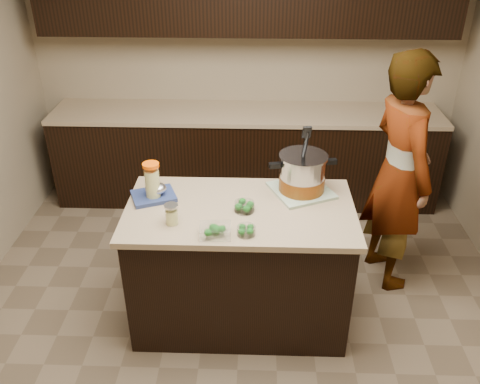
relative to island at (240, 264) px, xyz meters
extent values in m
plane|color=brown|center=(0.00, 0.00, -0.45)|extent=(4.00, 4.00, 0.00)
cube|color=tan|center=(0.00, 2.00, 0.90)|extent=(4.00, 0.04, 2.70)
cube|color=black|center=(0.00, 1.70, -0.02)|extent=(3.60, 0.60, 0.86)
cube|color=tan|center=(0.00, 1.70, 0.43)|extent=(3.60, 0.63, 0.04)
cube|color=black|center=(0.00, 0.00, -0.02)|extent=(1.40, 0.75, 0.86)
cube|color=tan|center=(0.00, 0.00, 0.43)|extent=(1.46, 0.81, 0.04)
cube|color=#628E5F|center=(0.40, 0.23, 0.46)|extent=(0.48, 0.48, 0.02)
cylinder|color=#B7B7BC|center=(0.40, 0.23, 0.59)|extent=(0.35, 0.35, 0.23)
cylinder|color=brown|center=(0.40, 0.23, 0.52)|extent=(0.35, 0.35, 0.10)
cylinder|color=#B7B7BC|center=(0.40, 0.23, 0.71)|extent=(0.37, 0.37, 0.02)
cube|color=black|center=(0.22, 0.19, 0.66)|extent=(0.08, 0.05, 0.03)
cube|color=black|center=(0.59, 0.26, 0.66)|extent=(0.08, 0.05, 0.03)
cylinder|color=black|center=(0.40, 0.19, 0.78)|extent=(0.05, 0.13, 0.29)
cylinder|color=#D3D381|center=(-0.56, 0.09, 0.55)|extent=(0.11, 0.11, 0.21)
cylinder|color=white|center=(-0.56, 0.09, 0.57)|extent=(0.12, 0.12, 0.24)
cylinder|color=#FF5705|center=(-0.56, 0.09, 0.70)|extent=(0.12, 0.12, 0.02)
cylinder|color=#D3D381|center=(-0.40, -0.18, 0.49)|extent=(0.08, 0.08, 0.09)
cylinder|color=white|center=(-0.40, -0.18, 0.51)|extent=(0.09, 0.09, 0.12)
cylinder|color=silver|center=(-0.40, -0.18, 0.58)|extent=(0.10, 0.10, 0.02)
cylinder|color=silver|center=(0.03, -0.03, 0.48)|extent=(0.14, 0.14, 0.06)
cylinder|color=silver|center=(0.05, -0.28, 0.47)|extent=(0.15, 0.15, 0.05)
cube|color=silver|center=(-0.13, -0.30, 0.48)|extent=(0.19, 0.14, 0.07)
cube|color=navy|center=(-0.57, 0.11, 0.46)|extent=(0.33, 0.30, 0.03)
ellipsoid|color=silver|center=(-0.55, 0.11, 0.51)|extent=(0.14, 0.11, 0.08)
imported|color=gray|center=(1.12, 0.52, 0.44)|extent=(0.59, 0.75, 1.79)
camera|label=1|loc=(0.09, -2.73, 2.14)|focal=38.00mm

